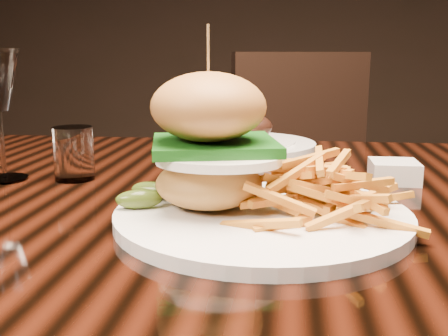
# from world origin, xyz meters

# --- Properties ---
(dining_table) EXTENTS (1.60, 0.90, 0.75)m
(dining_table) POSITION_xyz_m (0.00, 0.00, 0.67)
(dining_table) COLOR black
(dining_table) RESTS_ON ground
(burger_plate) EXTENTS (0.35, 0.34, 0.23)m
(burger_plate) POSITION_xyz_m (0.01, -0.15, 0.81)
(burger_plate) COLOR white
(burger_plate) RESTS_ON dining_table
(ramekin) EXTENTS (0.09, 0.09, 0.03)m
(ramekin) POSITION_xyz_m (0.21, 0.07, 0.77)
(ramekin) COLOR white
(ramekin) RESTS_ON dining_table
(water_tumbler) EXTENTS (0.06, 0.06, 0.08)m
(water_tumbler) POSITION_xyz_m (-0.28, 0.02, 0.79)
(water_tumbler) COLOR white
(water_tumbler) RESTS_ON dining_table
(far_dish) EXTENTS (0.29, 0.29, 0.09)m
(far_dish) POSITION_xyz_m (-0.04, 0.31, 0.77)
(far_dish) COLOR white
(far_dish) RESTS_ON dining_table
(chair_far) EXTENTS (0.60, 0.60, 0.95)m
(chair_far) POSITION_xyz_m (0.13, 0.88, 0.54)
(chair_far) COLOR black
(chair_far) RESTS_ON ground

